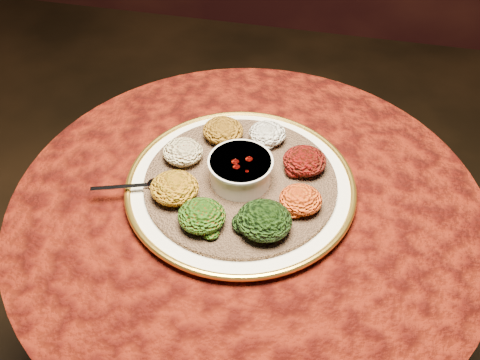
# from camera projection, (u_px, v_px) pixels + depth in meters

# --- Properties ---
(table) EXTENTS (0.96, 0.96, 0.73)m
(table) POSITION_uv_depth(u_px,v_px,m) (247.00, 256.00, 1.20)
(table) COLOR black
(table) RESTS_ON ground
(platter) EXTENTS (0.47, 0.47, 0.02)m
(platter) POSITION_uv_depth(u_px,v_px,m) (241.00, 185.00, 1.09)
(platter) COLOR white
(platter) RESTS_ON table
(injera) EXTENTS (0.43, 0.43, 0.01)m
(injera) POSITION_uv_depth(u_px,v_px,m) (241.00, 182.00, 1.08)
(injera) COLOR #865F43
(injera) RESTS_ON platter
(stew_bowl) EXTENTS (0.13, 0.13, 0.05)m
(stew_bowl) POSITION_uv_depth(u_px,v_px,m) (241.00, 169.00, 1.06)
(stew_bowl) COLOR silver
(stew_bowl) RESTS_ON injera
(spoon) EXTENTS (0.15, 0.06, 0.01)m
(spoon) POSITION_uv_depth(u_px,v_px,m) (153.00, 184.00, 1.06)
(spoon) COLOR silver
(spoon) RESTS_ON injera
(portion_ayib) EXTENTS (0.08, 0.08, 0.04)m
(portion_ayib) POSITION_uv_depth(u_px,v_px,m) (267.00, 134.00, 1.15)
(portion_ayib) COLOR white
(portion_ayib) RESTS_ON injera
(portion_kitfo) EXTENTS (0.09, 0.09, 0.04)m
(portion_kitfo) POSITION_uv_depth(u_px,v_px,m) (305.00, 161.00, 1.09)
(portion_kitfo) COLOR black
(portion_kitfo) RESTS_ON injera
(portion_tikil) EXTENTS (0.08, 0.08, 0.04)m
(portion_tikil) POSITION_uv_depth(u_px,v_px,m) (301.00, 200.00, 1.01)
(portion_tikil) COLOR orange
(portion_tikil) RESTS_ON injera
(portion_gomen) EXTENTS (0.10, 0.10, 0.05)m
(portion_gomen) POSITION_uv_depth(u_px,v_px,m) (264.00, 220.00, 0.97)
(portion_gomen) COLOR black
(portion_gomen) RESTS_ON injera
(portion_mixveg) EXTENTS (0.09, 0.09, 0.04)m
(portion_mixveg) POSITION_uv_depth(u_px,v_px,m) (202.00, 216.00, 0.98)
(portion_mixveg) COLOR #9A2209
(portion_mixveg) RESTS_ON injera
(portion_kik) EXTENTS (0.10, 0.09, 0.05)m
(portion_kik) POSITION_uv_depth(u_px,v_px,m) (175.00, 188.00, 1.03)
(portion_kik) COLOR #BE7110
(portion_kik) RESTS_ON injera
(portion_timatim) EXTENTS (0.08, 0.08, 0.04)m
(portion_timatim) POSITION_uv_depth(u_px,v_px,m) (183.00, 152.00, 1.11)
(portion_timatim) COLOR maroon
(portion_timatim) RESTS_ON injera
(portion_shiro) EXTENTS (0.09, 0.08, 0.04)m
(portion_shiro) POSITION_uv_depth(u_px,v_px,m) (223.00, 131.00, 1.15)
(portion_shiro) COLOR brown
(portion_shiro) RESTS_ON injera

